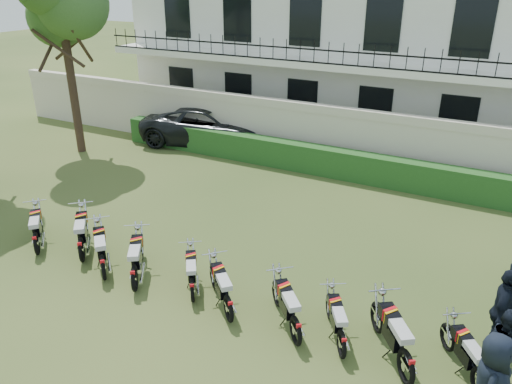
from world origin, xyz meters
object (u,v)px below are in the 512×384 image
motorcycle_2 (102,262)px  officer_0 (490,384)px  motorcycle_1 (81,244)px  motorcycle_6 (296,325)px  officer_2 (502,311)px  officer_1 (506,349)px  motorcycle_0 (35,239)px  suv (211,126)px  motorcycle_4 (192,285)px  motorcycle_5 (228,303)px  motorcycle_3 (134,272)px  motorcycle_9 (481,377)px  motorcycle_7 (342,339)px  motorcycle_8 (407,360)px

motorcycle_2 → officer_0: 8.29m
officer_0 → motorcycle_1: bearing=87.3°
motorcycle_6 → officer_2: bearing=-16.2°
officer_1 → motorcycle_1: bearing=98.3°
motorcycle_0 → suv: suv is taller
motorcycle_4 → motorcycle_5: size_ratio=1.03×
motorcycle_2 → motorcycle_6: bearing=-45.8°
officer_2 → officer_0: bearing=-176.9°
motorcycle_3 → motorcycle_0: bearing=144.7°
motorcycle_4 → motorcycle_6: size_ratio=0.98×
officer_1 → officer_2: 0.97m
motorcycle_5 → motorcycle_4: bearing=122.5°
motorcycle_0 → officer_1: (10.78, 0.71, 0.32)m
motorcycle_1 → officer_2: (9.37, 1.37, 0.39)m
motorcycle_9 → officer_2: (0.15, 1.40, 0.46)m
motorcycle_5 → officer_1: bearing=-38.1°
motorcycle_2 → officer_0: officer_0 is taller
motorcycle_3 → motorcycle_4: size_ratio=1.17×
motorcycle_0 → officer_2: bearing=-37.4°
officer_2 → motorcycle_4: bearing=108.1°
motorcycle_1 → suv: (-2.19, 9.39, 0.29)m
motorcycle_1 → motorcycle_4: motorcycle_1 is taller
officer_0 → suv: bearing=50.3°
motorcycle_6 → motorcycle_9: motorcycle_6 is taller
motorcycle_0 → officer_2: (10.64, 1.66, 0.42)m
motorcycle_2 → officer_2: (8.32, 1.71, 0.40)m
motorcycle_0 → motorcycle_3: motorcycle_3 is taller
motorcycle_9 → officer_0: bearing=-115.3°
motorcycle_7 → officer_2: bearing=0.8°
motorcycle_8 → suv: 14.08m
motorcycle_1 → motorcycle_7: 6.83m
officer_0 → officer_2: size_ratio=1.01×
motorcycle_3 → motorcycle_6: motorcycle_3 is taller
officer_0 → motorcycle_4: bearing=85.7°
motorcycle_4 → officer_1: (6.13, 0.50, 0.37)m
motorcycle_2 → motorcycle_8: size_ratio=0.87×
motorcycle_6 → motorcycle_7: 0.91m
motorcycle_6 → suv: bearing=88.0°
motorcycle_5 → suv: (-6.61, 9.69, 0.33)m
motorcycle_6 → motorcycle_9: size_ratio=1.00×
officer_2 → officer_1: bearing=-167.2°
motorcycle_4 → motorcycle_7: (3.46, -0.13, 0.00)m
officer_2 → motorcycle_9: bearing=178.3°
motorcycle_8 → motorcycle_2: bearing=144.7°
motorcycle_6 → suv: size_ratio=0.26×
suv → motorcycle_6: bearing=-152.1°
motorcycle_5 → motorcycle_8: (3.61, -0.01, 0.05)m
motorcycle_6 → motorcycle_9: bearing=-37.5°
motorcycle_0 → motorcycle_4: bearing=-43.7°
motorcycle_4 → officer_1: size_ratio=0.90×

